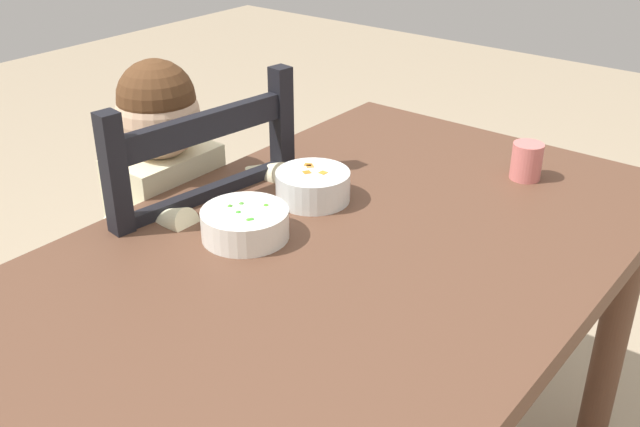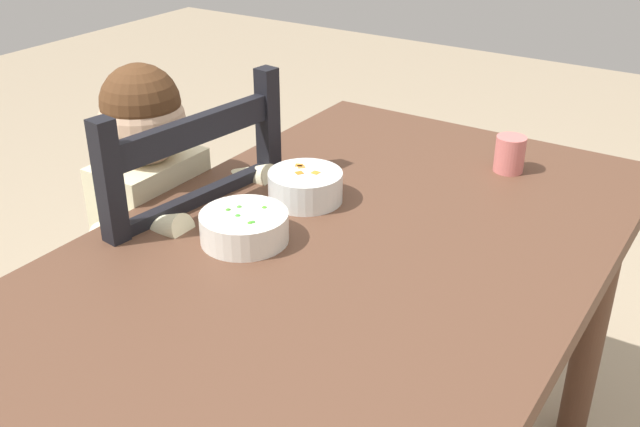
{
  "view_description": "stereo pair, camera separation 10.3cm",
  "coord_description": "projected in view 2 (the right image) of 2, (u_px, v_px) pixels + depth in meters",
  "views": [
    {
      "loc": [
        -0.86,
        -0.64,
        1.35
      ],
      "look_at": [
        0.02,
        0.05,
        0.77
      ],
      "focal_mm": 41.4,
      "sensor_mm": 36.0,
      "label": 1
    },
    {
      "loc": [
        -0.92,
        -0.56,
        1.35
      ],
      "look_at": [
        0.02,
        0.05,
        0.77
      ],
      "focal_mm": 41.4,
      "sensor_mm": 36.0,
      "label": 2
    }
  ],
  "objects": [
    {
      "name": "dining_table",
      "position": [
        336.0,
        303.0,
        1.29
      ],
      "size": [
        1.36,
        0.81,
        0.72
      ],
      "color": "brown",
      "rests_on": "ground"
    },
    {
      "name": "dining_chair",
      "position": [
        167.0,
        294.0,
        1.6
      ],
      "size": [
        0.47,
        0.47,
        0.94
      ],
      "color": "black",
      "rests_on": "ground"
    },
    {
      "name": "child_figure",
      "position": [
        163.0,
        221.0,
        1.52
      ],
      "size": [
        0.32,
        0.31,
        0.96
      ],
      "color": "beige",
      "rests_on": "ground"
    },
    {
      "name": "bowl_of_peas",
      "position": [
        244.0,
        226.0,
        1.26
      ],
      "size": [
        0.15,
        0.15,
        0.05
      ],
      "color": "white",
      "rests_on": "dining_table"
    },
    {
      "name": "bowl_of_carrots",
      "position": [
        305.0,
        185.0,
        1.4
      ],
      "size": [
        0.14,
        0.14,
        0.06
      ],
      "color": "white",
      "rests_on": "dining_table"
    },
    {
      "name": "spoon",
      "position": [
        282.0,
        206.0,
        1.38
      ],
      "size": [
        0.14,
        0.05,
        0.01
      ],
      "color": "silver",
      "rests_on": "dining_table"
    },
    {
      "name": "drinking_cup",
      "position": [
        510.0,
        154.0,
        1.52
      ],
      "size": [
        0.06,
        0.06,
        0.08
      ],
      "primitive_type": "cylinder",
      "color": "#D6726D",
      "rests_on": "dining_table"
    }
  ]
}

